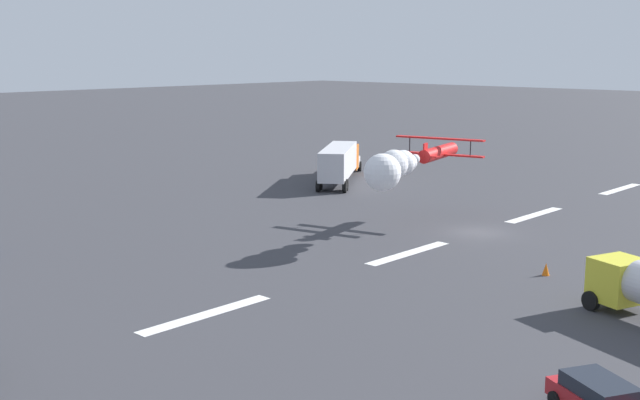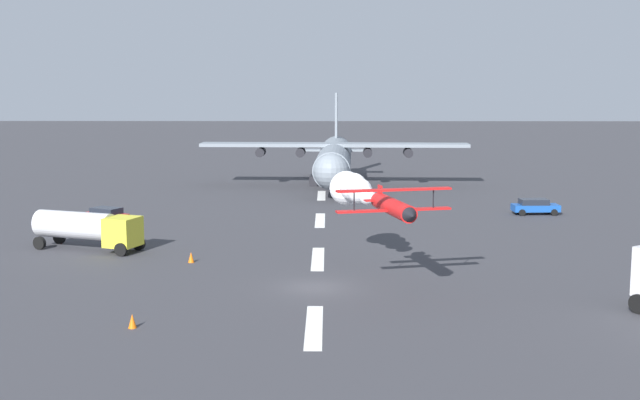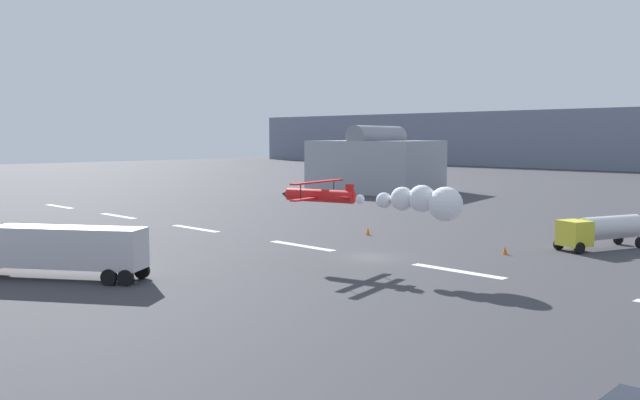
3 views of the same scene
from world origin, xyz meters
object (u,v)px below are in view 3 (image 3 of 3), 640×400
at_px(fuel_tanker_truck, 600,230).
at_px(traffic_cone_far, 505,250).
at_px(semi_truck_orange, 50,249).
at_px(stunt_biplane_red, 403,200).
at_px(traffic_cone_near, 368,231).

xyz_separation_m(fuel_tanker_truck, traffic_cone_far, (-4.44, -8.58, -1.36)).
bearing_deg(semi_truck_orange, stunt_biplane_red, 51.46).
distance_m(stunt_biplane_red, fuel_tanker_truck, 21.69).
height_order(semi_truck_orange, fuel_tanker_truck, semi_truck_orange).
height_order(stunt_biplane_red, traffic_cone_near, stunt_biplane_red).
bearing_deg(traffic_cone_far, semi_truck_orange, -118.67).
bearing_deg(semi_truck_orange, fuel_tanker_truck, 61.61).
relative_size(fuel_tanker_truck, traffic_cone_near, 11.92).
bearing_deg(traffic_cone_far, fuel_tanker_truck, 62.66).
bearing_deg(stunt_biplane_red, traffic_cone_near, 138.92).
distance_m(semi_truck_orange, traffic_cone_far, 36.16).
height_order(fuel_tanker_truck, traffic_cone_far, fuel_tanker_truck).
bearing_deg(stunt_biplane_red, traffic_cone_far, 82.37).
relative_size(stunt_biplane_red, semi_truck_orange, 1.08).
height_order(traffic_cone_near, traffic_cone_far, same).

